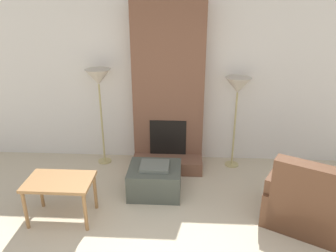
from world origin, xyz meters
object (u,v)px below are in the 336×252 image
ottoman (155,179)px  side_table (60,185)px  floor_lamp_left (98,80)px  floor_lamp_right (238,88)px  armchair (305,203)px

ottoman → side_table: side_table is taller
side_table → floor_lamp_left: (0.17, 1.53, 0.94)m
floor_lamp_left → floor_lamp_right: (2.16, 0.00, -0.09)m
ottoman → side_table: bearing=-150.0°
side_table → floor_lamp_right: bearing=33.4°
side_table → armchair: bearing=1.0°
armchair → floor_lamp_right: 1.92m
ottoman → floor_lamp_left: bearing=136.8°
ottoman → armchair: (1.89, -0.59, 0.09)m
ottoman → floor_lamp_left: (-0.95, 0.89, 1.21)m
armchair → side_table: 3.01m
side_table → floor_lamp_left: floor_lamp_left is taller
armchair → floor_lamp_right: (-0.68, 1.48, 1.02)m
ottoman → side_table: 1.31m
ottoman → armchair: armchair is taller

